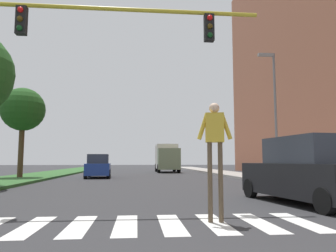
{
  "coord_description": "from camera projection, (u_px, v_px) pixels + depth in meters",
  "views": [
    {
      "loc": [
        -0.24,
        -0.29,
        1.26
      ],
      "look_at": [
        1.11,
        13.86,
        2.79
      ],
      "focal_mm": 34.59,
      "sensor_mm": 36.0,
      "label": 1
    }
  ],
  "objects": [
    {
      "name": "street_lamp_right",
      "position": [
        274.0,
        104.0,
        19.0
      ],
      "size": [
        1.02,
        0.24,
        7.5
      ],
      "color": "slate",
      "rests_on": "sidewalk_right"
    },
    {
      "name": "crosswalk",
      "position": [
        149.0,
        224.0,
        6.42
      ],
      "size": [
        6.75,
        2.2,
        0.01
      ],
      "color": "silver",
      "rests_on": "ground_plane"
    },
    {
      "name": "traffic_light_gantry",
      "position": [
        21.0,
        46.0,
        8.81
      ],
      "size": [
        9.64,
        0.3,
        6.0
      ],
      "color": "gold",
      "rests_on": "median_strip"
    },
    {
      "name": "suv_crossing",
      "position": [
        307.0,
        172.0,
        9.59
      ],
      "size": [
        2.53,
        4.81,
        1.97
      ],
      "color": "black",
      "rests_on": "ground_plane"
    },
    {
      "name": "sidewalk_right",
      "position": [
        234.0,
        174.0,
        28.68
      ],
      "size": [
        3.0,
        64.0,
        0.15
      ],
      "primitive_type": "cube",
      "color": "#9E9991",
      "rests_on": "ground_plane"
    },
    {
      "name": "tree_far",
      "position": [
        23.0,
        110.0,
        22.57
      ],
      "size": [
        3.0,
        3.0,
        6.19
      ],
      "color": "#4C3823",
      "rests_on": "median_strip"
    },
    {
      "name": "sedan_midblock",
      "position": [
        98.0,
        167.0,
        24.28
      ],
      "size": [
        2.01,
        4.28,
        1.74
      ],
      "color": "navy",
      "rests_on": "ground_plane"
    },
    {
      "name": "ground_plane",
      "position": [
        140.0,
        174.0,
        29.87
      ],
      "size": [
        140.0,
        140.0,
        0.0
      ],
      "primitive_type": "plane",
      "color": "#2D2D30"
    },
    {
      "name": "pedestrian_performer",
      "position": [
        215.0,
        142.0,
        6.81
      ],
      "size": [
        0.75,
        0.3,
        2.49
      ],
      "color": "brown",
      "rests_on": "ground_plane"
    },
    {
      "name": "median_strip",
      "position": [
        44.0,
        175.0,
        27.14
      ],
      "size": [
        4.08,
        64.0,
        0.15
      ],
      "primitive_type": "cube",
      "color": "#2D5B28",
      "rests_on": "ground_plane"
    },
    {
      "name": "truck_box_delivery",
      "position": [
        167.0,
        157.0,
        36.13
      ],
      "size": [
        2.4,
        6.2,
        3.1
      ],
      "color": "gray",
      "rests_on": "ground_plane"
    }
  ]
}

